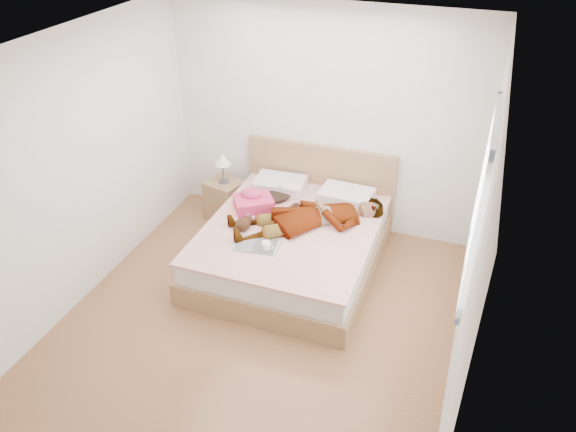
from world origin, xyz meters
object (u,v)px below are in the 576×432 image
(towel, at_px, (253,201))
(coffee_mug, at_px, (266,246))
(magazine, at_px, (256,245))
(plush_toy, at_px, (244,223))
(bed, at_px, (294,241))
(woman, at_px, (310,213))
(phone, at_px, (279,183))
(nightstand, at_px, (225,197))

(towel, relative_size, coffee_mug, 4.17)
(magazine, distance_m, plush_toy, 0.35)
(bed, bearing_deg, woman, 20.70)
(bed, bearing_deg, towel, 165.79)
(phone, bearing_deg, bed, -89.68)
(magazine, bearing_deg, coffee_mug, -17.75)
(towel, xyz_separation_m, nightstand, (-0.58, 0.46, -0.31))
(coffee_mug, height_order, nightstand, nightstand)
(woman, relative_size, nightstand, 1.97)
(bed, distance_m, nightstand, 1.26)
(phone, relative_size, magazine, 0.19)
(magazine, bearing_deg, phone, 97.42)
(woman, bearing_deg, bed, -105.68)
(woman, distance_m, plush_toy, 0.70)
(woman, height_order, magazine, woman)
(woman, relative_size, towel, 3.27)
(bed, distance_m, towel, 0.63)
(bed, height_order, towel, bed)
(bed, bearing_deg, plush_toy, -147.38)
(magazine, bearing_deg, bed, 68.16)
(magazine, xyz_separation_m, nightstand, (-0.89, 1.12, -0.23))
(towel, relative_size, magazine, 1.07)
(bed, xyz_separation_m, towel, (-0.53, 0.13, 0.32))
(phone, bearing_deg, woman, -75.05)
(coffee_mug, bearing_deg, towel, 122.06)
(phone, relative_size, coffee_mug, 0.73)
(woman, xyz_separation_m, nightstand, (-1.27, 0.53, -0.34))
(towel, relative_size, plush_toy, 2.06)
(bed, distance_m, plush_toy, 0.62)
(woman, distance_m, coffee_mug, 0.68)
(plush_toy, bearing_deg, towel, 100.00)
(plush_toy, distance_m, nightstand, 1.14)
(coffee_mug, distance_m, plush_toy, 0.47)
(nightstand, bearing_deg, woman, -22.82)
(bed, height_order, plush_toy, bed)
(woman, relative_size, phone, 18.70)
(magazine, bearing_deg, nightstand, 128.51)
(coffee_mug, relative_size, plush_toy, 0.49)
(nightstand, bearing_deg, coffee_mug, -48.70)
(phone, bearing_deg, towel, -155.84)
(magazine, xyz_separation_m, plush_toy, (-0.24, 0.24, 0.06))
(plush_toy, bearing_deg, woman, 29.78)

